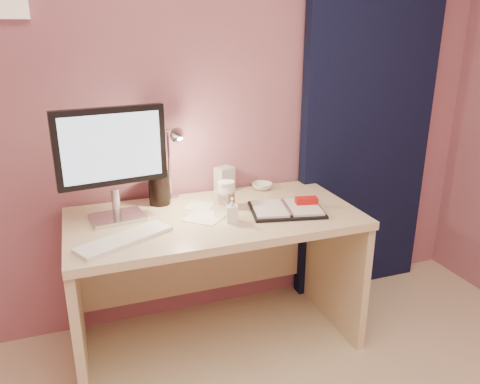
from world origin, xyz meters
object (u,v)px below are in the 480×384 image
object	(u,v)px
monitor	(111,154)
keyboard	(125,239)
planner	(288,208)
lotion_bottle	(232,210)
dark_jar	(159,190)
desk	(211,250)
product_box	(224,180)
coffee_cup	(226,195)
desk_lamp	(169,157)
clear_cup	(221,204)
bowl	(262,186)

from	to	relation	value
monitor	keyboard	bearing A→B (deg)	-97.28
keyboard	planner	size ratio (longest dim) A/B	1.07
lotion_bottle	dark_jar	bearing A→B (deg)	128.01
desk	monitor	distance (m)	0.71
planner	dark_jar	world-z (taller)	dark_jar
dark_jar	product_box	xyz separation A→B (m)	(0.37, 0.07, -0.01)
coffee_cup	desk_lamp	distance (m)	0.34
keyboard	dark_jar	world-z (taller)	dark_jar
clear_cup	product_box	xyz separation A→B (m)	(0.13, 0.34, 0.01)
clear_cup	monitor	bearing A→B (deg)	164.91
clear_cup	product_box	size ratio (longest dim) A/B	0.90
monitor	lotion_bottle	world-z (taller)	monitor
desk	lotion_bottle	bearing A→B (deg)	-73.88
coffee_cup	dark_jar	xyz separation A→B (m)	(-0.31, 0.17, 0.01)
desk	coffee_cup	xyz separation A→B (m)	(0.08, 0.00, 0.29)
planner	lotion_bottle	size ratio (longest dim) A/B	3.41
bowl	desk_lamp	size ratio (longest dim) A/B	0.28
planner	dark_jar	bearing A→B (deg)	163.29
planner	desk_lamp	distance (m)	0.64
desk	lotion_bottle	distance (m)	0.34
lotion_bottle	desk_lamp	distance (m)	0.43
bowl	keyboard	bearing A→B (deg)	-151.80
desk	planner	xyz separation A→B (m)	(0.36, -0.15, 0.24)
monitor	coffee_cup	bearing A→B (deg)	-11.43
keyboard	monitor	bearing A→B (deg)	63.45
monitor	bowl	size ratio (longest dim) A/B	4.61
clear_cup	desk_lamp	xyz separation A→B (m)	(-0.19, 0.23, 0.19)
keyboard	lotion_bottle	xyz separation A→B (m)	(0.50, 0.05, 0.05)
monitor	clear_cup	world-z (taller)	monitor
keyboard	planner	world-z (taller)	planner
planner	coffee_cup	distance (m)	0.32
desk	dark_jar	size ratio (longest dim) A/B	9.12
lotion_bottle	dark_jar	distance (m)	0.45
lotion_bottle	product_box	distance (m)	0.43
coffee_cup	bowl	distance (m)	0.35
coffee_cup	bowl	world-z (taller)	coffee_cup
lotion_bottle	desk_lamp	xyz separation A→B (m)	(-0.22, 0.31, 0.20)
desk_lamp	monitor	bearing A→B (deg)	-169.96
coffee_cup	desk	bearing A→B (deg)	-179.75
clear_cup	desk_lamp	size ratio (longest dim) A/B	0.31
planner	bowl	distance (m)	0.35
dark_jar	product_box	bearing A→B (deg)	10.39
monitor	keyboard	xyz separation A→B (m)	(0.00, -0.26, -0.31)
bowl	desk_lamp	bearing A→B (deg)	-171.86
desk	bowl	distance (m)	0.48
desk	product_box	world-z (taller)	product_box
planner	coffee_cup	xyz separation A→B (m)	(-0.27, 0.15, 0.05)
keyboard	coffee_cup	xyz separation A→B (m)	(0.53, 0.23, 0.06)
coffee_cup	lotion_bottle	size ratio (longest dim) A/B	1.18
desk	dark_jar	distance (m)	0.41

